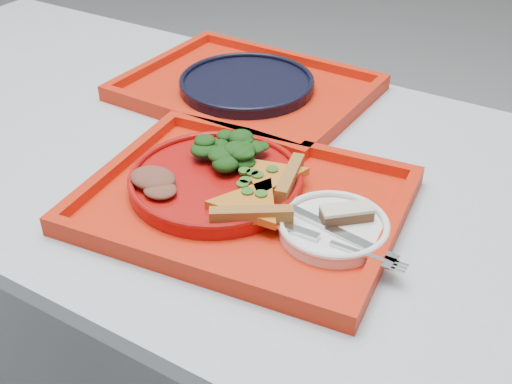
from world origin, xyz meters
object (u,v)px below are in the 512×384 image
at_px(tray_far, 247,92).
at_px(navy_plate, 247,85).
at_px(dessert_bar, 347,213).
at_px(tray_main, 243,205).
at_px(dinner_plate, 216,182).

xyz_separation_m(tray_far, navy_plate, (-0.00, 0.00, 0.01)).
distance_m(navy_plate, dessert_bar, 0.46).
height_order(navy_plate, dessert_bar, dessert_bar).
bearing_deg(tray_main, tray_far, 114.54).
height_order(tray_main, tray_far, same).
relative_size(tray_main, dessert_bar, 6.37).
bearing_deg(dinner_plate, tray_far, 114.35).
xyz_separation_m(navy_plate, dessert_bar, (0.35, -0.30, 0.02)).
relative_size(tray_far, dessert_bar, 6.37).
height_order(dinner_plate, navy_plate, dinner_plate).
distance_m(dinner_plate, navy_plate, 0.34).
height_order(tray_far, navy_plate, navy_plate).
relative_size(tray_main, tray_far, 1.00).
distance_m(tray_far, dessert_bar, 0.46).
relative_size(dinner_plate, dessert_bar, 3.68).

